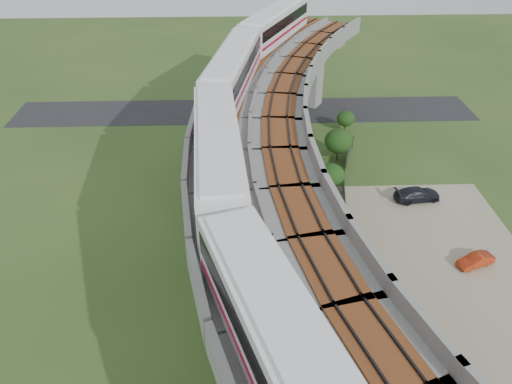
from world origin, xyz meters
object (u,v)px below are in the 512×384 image
at_px(metro_train, 254,109).
at_px(car_white, 415,322).
at_px(car_red, 476,260).
at_px(car_dark, 417,194).

relative_size(metro_train, car_white, 17.35).
relative_size(car_red, car_dark, 0.71).
bearing_deg(car_red, car_dark, 170.72).
bearing_deg(metro_train, car_dark, 19.92).
bearing_deg(car_dark, metro_train, 101.49).
height_order(metro_train, car_dark, metro_train).
bearing_deg(car_red, metro_train, -122.14).
distance_m(car_white, car_red, 9.34).
distance_m(car_white, car_dark, 16.64).
relative_size(metro_train, car_red, 19.50).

